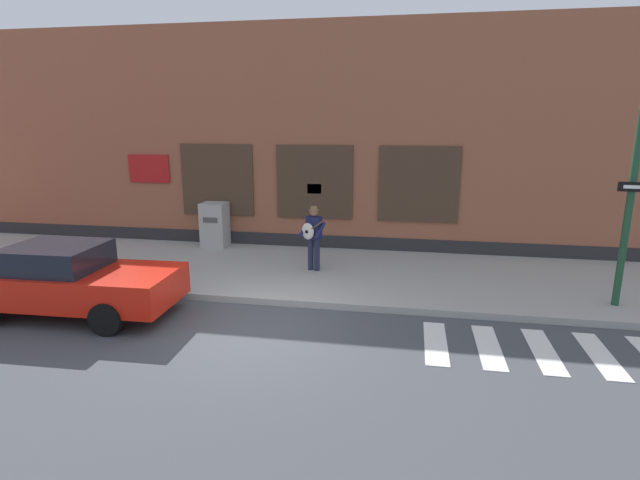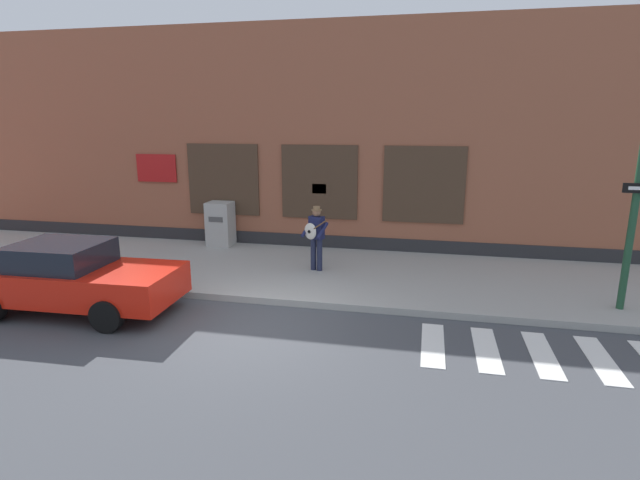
# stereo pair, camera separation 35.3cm
# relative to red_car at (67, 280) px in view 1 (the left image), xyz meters

# --- Properties ---
(ground_plane) EXTENTS (160.00, 160.00, 0.00)m
(ground_plane) POSITION_rel_red_car_xyz_m (4.20, -0.05, -0.77)
(ground_plane) COLOR #424449
(sidewalk) EXTENTS (28.00, 4.83, 0.16)m
(sidewalk) POSITION_rel_red_car_xyz_m (4.20, 3.65, -0.69)
(sidewalk) COLOR #9E9E99
(sidewalk) RESTS_ON ground
(building_backdrop) EXTENTS (28.00, 4.06, 6.92)m
(building_backdrop) POSITION_rel_red_car_xyz_m (4.20, 8.06, 2.68)
(building_backdrop) COLOR #99563D
(building_backdrop) RESTS_ON ground
(crosswalk) EXTENTS (5.20, 1.90, 0.01)m
(crosswalk) POSITION_rel_red_car_xyz_m (10.10, -0.06, -0.76)
(crosswalk) COLOR silver
(crosswalk) RESTS_ON ground
(red_car) EXTENTS (4.65, 2.09, 1.53)m
(red_car) POSITION_rel_red_car_xyz_m (0.00, 0.00, 0.00)
(red_car) COLOR red
(red_car) RESTS_ON ground
(busker) EXTENTS (0.72, 0.67, 1.73)m
(busker) POSITION_rel_red_car_xyz_m (4.63, 3.59, 0.37)
(busker) COLOR #1E233D
(busker) RESTS_ON sidewalk
(utility_box) EXTENTS (0.77, 0.71, 1.40)m
(utility_box) POSITION_rel_red_car_xyz_m (1.06, 5.62, 0.09)
(utility_box) COLOR #ADADA8
(utility_box) RESTS_ON sidewalk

